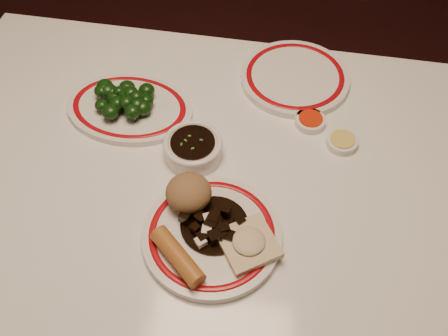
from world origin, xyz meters
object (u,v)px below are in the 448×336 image
at_px(dining_table, 197,213).
at_px(rice_mound, 189,193).
at_px(fried_wonton, 249,243).
at_px(spring_roll, 178,256).
at_px(broccoli_plate, 130,108).
at_px(soy_bowl, 193,149).
at_px(main_plate, 212,235).
at_px(broccoli_pile, 124,98).
at_px(stirfry_heap, 213,225).

height_order(dining_table, rice_mound, rice_mound).
bearing_deg(fried_wonton, spring_roll, -156.45).
distance_m(broccoli_plate, soy_bowl, 0.19).
height_order(main_plate, fried_wonton, fried_wonton).
relative_size(spring_roll, fried_wonton, 0.94).
height_order(dining_table, fried_wonton, fried_wonton).
xyz_separation_m(main_plate, broccoli_pile, (-0.24, 0.27, 0.03)).
xyz_separation_m(rice_mound, stirfry_heap, (0.05, -0.05, -0.02)).
distance_m(stirfry_heap, broccoli_pile, 0.36).
bearing_deg(broccoli_pile, soy_bowl, -29.39).
height_order(spring_roll, fried_wonton, spring_roll).
distance_m(dining_table, broccoli_pile, 0.28).
bearing_deg(fried_wonton, dining_table, 135.63).
relative_size(rice_mound, soy_bowl, 0.73).
bearing_deg(stirfry_heap, main_plate, -89.20).
bearing_deg(broccoli_plate, rice_mound, -50.29).
relative_size(fried_wonton, soy_bowl, 1.10).
distance_m(dining_table, stirfry_heap, 0.16).
relative_size(rice_mound, fried_wonton, 0.66).
distance_m(main_plate, broccoli_pile, 0.36).
relative_size(rice_mound, spring_roll, 0.71).
relative_size(main_plate, broccoli_plate, 1.13).
bearing_deg(dining_table, stirfry_heap, -60.31).
bearing_deg(fried_wonton, main_plate, 167.91).
bearing_deg(soy_bowl, rice_mound, -80.75).
bearing_deg(broccoli_plate, broccoli_pile, -174.32).
relative_size(broccoli_pile, soy_bowl, 1.16).
bearing_deg(spring_roll, fried_wonton, -24.88).
height_order(dining_table, stirfry_heap, stirfry_heap).
bearing_deg(broccoli_plate, spring_roll, -60.79).
distance_m(main_plate, rice_mound, 0.09).
bearing_deg(rice_mound, dining_table, 90.94).
height_order(dining_table, broccoli_pile, broccoli_pile).
height_order(main_plate, broccoli_pile, broccoli_pile).
bearing_deg(main_plate, broccoli_plate, 130.43).
height_order(rice_mound, soy_bowl, rice_mound).
relative_size(spring_roll, stirfry_heap, 0.95).
bearing_deg(main_plate, spring_roll, -125.51).
distance_m(rice_mound, stirfry_heap, 0.07).
bearing_deg(stirfry_heap, broccoli_pile, 132.41).
bearing_deg(dining_table, broccoli_plate, 136.53).
bearing_deg(stirfry_heap, dining_table, 119.69).
relative_size(spring_roll, soy_bowl, 1.03).
height_order(stirfry_heap, soy_bowl, stirfry_heap).
distance_m(spring_roll, broccoli_plate, 0.39).
relative_size(spring_roll, broccoli_plate, 0.41).
bearing_deg(broccoli_plate, soy_bowl, -30.64).
height_order(dining_table, main_plate, main_plate).
xyz_separation_m(rice_mound, broccoli_pile, (-0.19, 0.22, -0.01)).
bearing_deg(broccoli_pile, spring_roll, -59.82).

